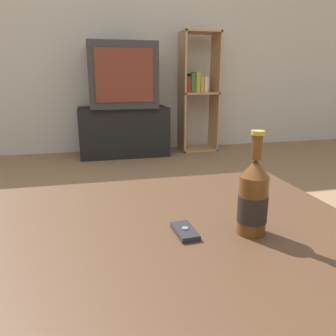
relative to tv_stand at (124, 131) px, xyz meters
name	(u,v)px	position (x,y,z in m)	size (l,w,h in m)	color
back_wall	(98,30)	(-0.20, 0.29, 1.04)	(8.00, 0.05, 2.60)	beige
coffee_table	(155,249)	(-0.20, -2.74, 0.12)	(1.13, 0.88, 0.44)	#422B1C
tv_stand	(124,131)	(0.00, 0.00, 0.00)	(0.93, 0.43, 0.51)	black
television	(122,76)	(0.00, 0.00, 0.58)	(0.67, 0.53, 0.64)	#2D2D2D
bookshelf	(197,90)	(0.84, 0.07, 0.42)	(0.41, 0.30, 1.29)	tan
beer_bottle	(253,198)	(0.03, -2.81, 0.27)	(0.07, 0.07, 0.26)	#563314
cell_phone	(185,231)	(-0.13, -2.77, 0.19)	(0.05, 0.10, 0.02)	#232328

